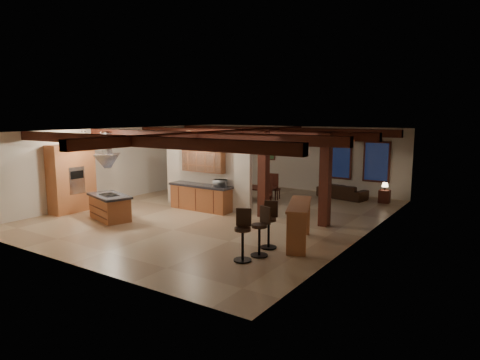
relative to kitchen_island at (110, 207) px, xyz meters
The scene contains 23 objects.
ground 3.75m from the kitchen_island, 45.54° to the left, with size 12.00×12.00×0.00m, color tan.
room_walls 3.97m from the kitchen_island, 45.54° to the left, with size 12.00×12.00×12.00m.
ceiling_beams 4.40m from the kitchen_island, 45.54° to the left, with size 10.00×12.00×0.28m.
timber_posts 6.16m from the kitchen_island, 31.74° to the left, with size 2.50×0.30×2.90m.
partition_wall 3.61m from the kitchen_island, 62.99° to the left, with size 3.80×0.18×2.20m, color beige.
pantry_cabinet 2.20m from the kitchen_island, behind, with size 0.67×1.60×2.40m.
back_counter 3.21m from the kitchen_island, 59.82° to the left, with size 2.50×0.66×0.94m.
upper_display_cabinet 3.67m from the kitchen_island, 61.53° to the left, with size 1.80×0.36×0.95m.
range_hood 1.36m from the kitchen_island, 90.00° to the right, with size 1.10×1.10×1.40m.
back_windows 10.21m from the kitchen_island, 57.80° to the left, with size 2.70×0.07×1.70m.
framed_art 8.76m from the kitchen_island, 82.63° to the left, with size 0.65×0.05×0.85m.
recessed_cans 2.55m from the kitchen_island, 83.85° to the left, with size 3.16×2.46×0.03m.
kitchen_island is the anchor object (origin of this frame).
dining_table 5.73m from the kitchen_island, 64.76° to the left, with size 1.63×0.91×0.57m, color #38160E.
sofa 9.24m from the kitchen_island, 56.40° to the left, with size 2.02×0.79×0.59m, color black.
microwave 3.78m from the kitchen_island, 48.11° to the left, with size 0.45×0.31×0.25m, color silver.
bar_counter 6.47m from the kitchen_island, ahead, with size 1.29×2.19×1.12m.
side_table 10.32m from the kitchen_island, 48.57° to the left, with size 0.41×0.41×0.50m, color #39150E.
table_lamp 10.32m from the kitchen_island, 48.57° to the left, with size 0.25×0.25×0.29m.
bar_stool_a 5.91m from the kitchen_island, ahead, with size 0.47×0.48×1.24m.
bar_stool_b 6.03m from the kitchen_island, ahead, with size 0.45×0.47×1.22m.
bar_stool_c 5.88m from the kitchen_island, ahead, with size 0.43×0.45×1.22m.
dining_chairs 5.73m from the kitchen_island, 64.76° to the left, with size 2.01×2.01×1.09m.
Camera 1 is at (8.59, -11.76, 3.48)m, focal length 32.00 mm.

